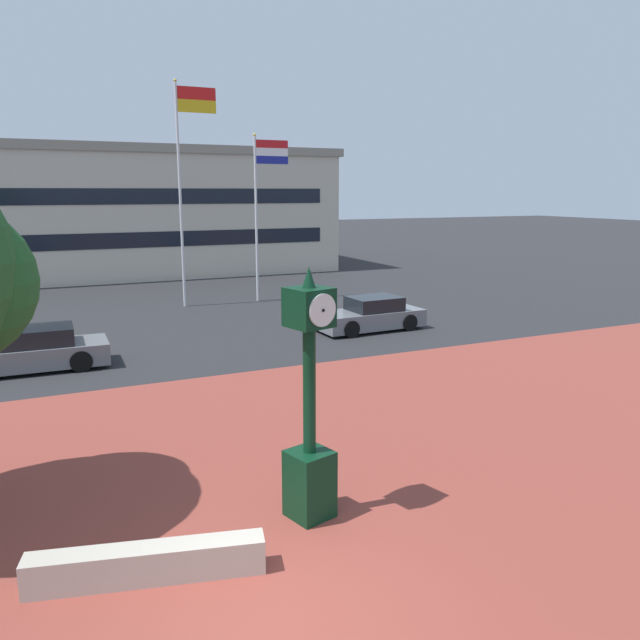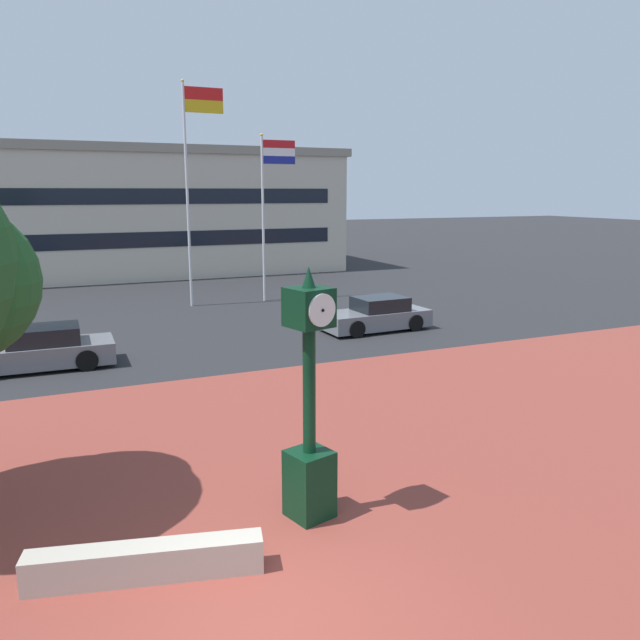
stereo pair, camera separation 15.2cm
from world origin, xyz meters
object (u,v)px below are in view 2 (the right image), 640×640
object	(u,v)px
car_street_near	(376,315)
car_street_far	(39,350)
street_clock	(309,420)
flagpole_secondary	(267,201)
flagpole_primary	(191,173)
civic_building	(117,210)

from	to	relation	value
car_street_near	car_street_far	bearing A→B (deg)	90.51
car_street_far	street_clock	bearing A→B (deg)	-159.18
car_street_far	flagpole_secondary	xyz separation A→B (m)	(10.30, 8.62, 4.22)
car_street_near	flagpole_secondary	bearing A→B (deg)	8.61
car_street_near	flagpole_primary	xyz separation A→B (m)	(-5.14, 8.01, 5.45)
car_street_far	flagpole_primary	world-z (taller)	flagpole_primary
street_clock	car_street_near	xyz separation A→B (m)	(7.83, 11.94, -1.10)
street_clock	flagpole_primary	distance (m)	20.60
flagpole_secondary	car_street_far	bearing A→B (deg)	-140.08
car_street_far	civic_building	size ratio (longest dim) A/B	0.16
street_clock	flagpole_secondary	world-z (taller)	flagpole_secondary
car_street_near	car_street_far	size ratio (longest dim) A/B	0.95
flagpole_secondary	civic_building	distance (m)	16.63
flagpole_primary	flagpole_secondary	size ratio (longest dim) A/B	1.27
car_street_far	civic_building	world-z (taller)	civic_building
flagpole_primary	civic_building	world-z (taller)	flagpole_primary
street_clock	car_street_far	bearing A→B (deg)	94.12
car_street_near	civic_building	distance (m)	24.96
car_street_near	flagpole_primary	world-z (taller)	flagpole_primary
civic_building	car_street_near	bearing A→B (deg)	-74.10
street_clock	flagpole_secondary	xyz separation A→B (m)	(6.27, 19.95, 3.13)
street_clock	flagpole_secondary	bearing A→B (deg)	57.13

